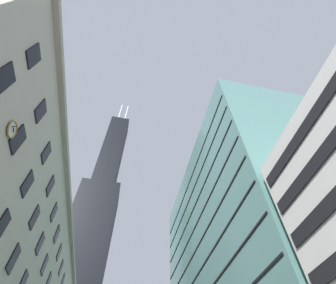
# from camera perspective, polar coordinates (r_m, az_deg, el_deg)

# --- Properties ---
(dark_skyscraper) EXTENTS (28.09, 28.09, 184.97)m
(dark_skyscraper) POSITION_cam_1_polar(r_m,az_deg,el_deg) (119.91, -19.48, -24.79)
(dark_skyscraper) COLOR black
(dark_skyscraper) RESTS_ON ground
(glass_office_midrise) EXTENTS (19.08, 44.35, 45.88)m
(glass_office_midrise) POSITION_cam_1_polar(r_m,az_deg,el_deg) (49.47, 18.53, -24.69)
(glass_office_midrise) COLOR slate
(glass_office_midrise) RESTS_ON ground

